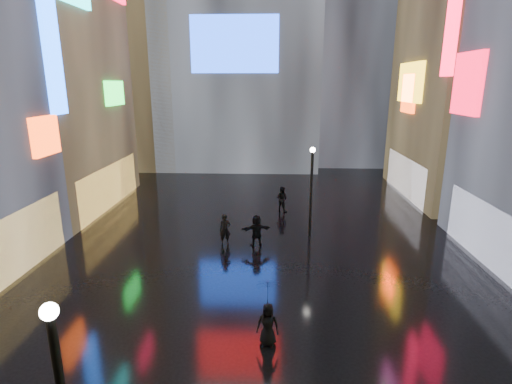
{
  "coord_description": "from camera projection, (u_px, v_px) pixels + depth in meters",
  "views": [
    {
      "loc": [
        0.56,
        -1.21,
        8.62
      ],
      "look_at": [
        0.0,
        12.0,
        5.0
      ],
      "focal_mm": 28.0,
      "sensor_mm": 36.0,
      "label": 1
    }
  ],
  "objects": [
    {
      "name": "lamp_far",
      "position": [
        311.0,
        187.0,
        22.57
      ],
      "size": [
        0.3,
        0.3,
        5.2
      ],
      "color": "black",
      "rests_on": "ground"
    },
    {
      "name": "pedestrian_7",
      "position": [
        282.0,
        199.0,
        27.58
      ],
      "size": [
        1.06,
        0.99,
        1.75
      ],
      "primitive_type": "imported",
      "rotation": [
        0.0,
        0.0,
        2.65
      ],
      "color": "black",
      "rests_on": "ground"
    },
    {
      "name": "pedestrian_6",
      "position": [
        225.0,
        230.0,
        21.84
      ],
      "size": [
        0.69,
        0.52,
        1.72
      ],
      "primitive_type": "imported",
      "rotation": [
        0.0,
        0.0,
        0.18
      ],
      "color": "black",
      "rests_on": "ground"
    },
    {
      "name": "ground",
      "position": [
        262.0,
        239.0,
        22.74
      ],
      "size": [
        140.0,
        140.0,
        0.0
      ],
      "primitive_type": "plane",
      "color": "black",
      "rests_on": "ground"
    },
    {
      "name": "pedestrian_4",
      "position": [
        268.0,
        325.0,
        13.42
      ],
      "size": [
        0.8,
        0.57,
        1.54
      ],
      "primitive_type": "imported",
      "rotation": [
        0.0,
        0.0,
        -0.12
      ],
      "color": "black",
      "rests_on": "ground"
    },
    {
      "name": "tower_flank_left",
      "position": [
        133.0,
        39.0,
        41.08
      ],
      "size": [
        10.0,
        10.0,
        26.0
      ],
      "primitive_type": "cube",
      "color": "black",
      "rests_on": "ground"
    },
    {
      "name": "building_left_far",
      "position": [
        23.0,
        46.0,
        26.27
      ],
      "size": [
        10.28,
        12.0,
        22.0
      ],
      "color": "black",
      "rests_on": "ground"
    },
    {
      "name": "tower_flank_right",
      "position": [
        353.0,
        2.0,
        42.94
      ],
      "size": [
        12.0,
        12.0,
        34.0
      ],
      "primitive_type": "cube",
      "color": "black",
      "rests_on": "ground"
    },
    {
      "name": "pedestrian_5",
      "position": [
        256.0,
        231.0,
        21.63
      ],
      "size": [
        1.71,
        0.9,
        1.76
      ],
      "primitive_type": "imported",
      "rotation": [
        0.0,
        0.0,
        3.39
      ],
      "color": "black",
      "rests_on": "ground"
    },
    {
      "name": "umbrella_2",
      "position": [
        268.0,
        293.0,
        13.1
      ],
      "size": [
        1.24,
        1.24,
        0.83
      ],
      "primitive_type": "imported",
      "rotation": [
        0.0,
        0.0,
        0.48
      ],
      "color": "black",
      "rests_on": "pedestrian_4"
    },
    {
      "name": "building_right_far",
      "position": [
        494.0,
        4.0,
        28.03
      ],
      "size": [
        10.28,
        12.0,
        28.0
      ],
      "color": "black",
      "rests_on": "ground"
    }
  ]
}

